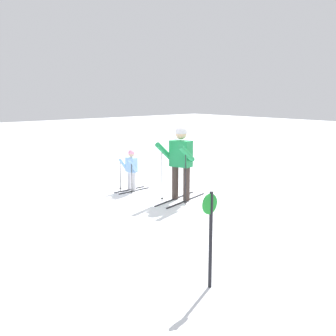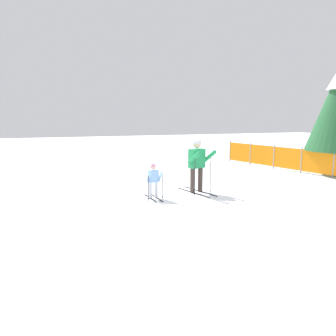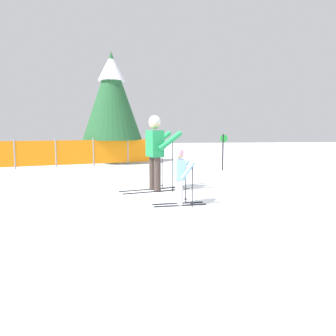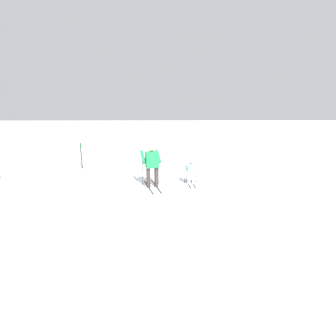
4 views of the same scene
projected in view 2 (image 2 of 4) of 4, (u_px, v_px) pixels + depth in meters
The scene contains 4 objects.
ground_plane at pixel (194, 193), 11.02m from camera, with size 60.00×60.00×0.00m, color white.
skier_adult at pixel (197, 160), 10.92m from camera, with size 1.77×0.93×1.83m.
skier_child at pixel (153, 178), 10.19m from camera, with size 1.07×0.54×1.12m.
safety_fence at pixel (287, 158), 15.35m from camera, with size 7.21×2.13×1.17m.
Camera 2 is at (9.92, -4.22, 2.61)m, focal length 35.00 mm.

